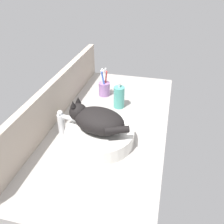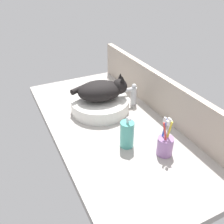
# 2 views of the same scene
# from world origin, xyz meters

# --- Properties ---
(ground_plane) EXTENTS (1.32, 0.63, 0.04)m
(ground_plane) POSITION_xyz_m (0.00, 0.00, -0.02)
(ground_plane) COLOR #9E9993
(backsplash_panel) EXTENTS (1.32, 0.04, 0.22)m
(backsplash_panel) POSITION_xyz_m (0.00, 0.30, 0.11)
(backsplash_panel) COLOR #AD9E8E
(backsplash_panel) RESTS_ON ground_plane
(sink_basin) EXTENTS (0.34, 0.34, 0.07)m
(sink_basin) POSITION_xyz_m (-0.16, -0.00, 0.04)
(sink_basin) COLOR silver
(sink_basin) RESTS_ON ground_plane
(cat) EXTENTS (0.22, 0.31, 0.14)m
(cat) POSITION_xyz_m (-0.16, 0.01, 0.13)
(cat) COLOR black
(cat) RESTS_ON sink_basin
(faucet) EXTENTS (0.04, 0.12, 0.14)m
(faucet) POSITION_xyz_m (-0.14, 0.20, 0.07)
(faucet) COLOR silver
(faucet) RESTS_ON ground_plane
(soap_dispenser) EXTENTS (0.07, 0.07, 0.16)m
(soap_dispenser) POSITION_xyz_m (0.19, -0.02, 0.07)
(soap_dispenser) COLOR teal
(soap_dispenser) RESTS_ON ground_plane
(toothbrush_cup) EXTENTS (0.07, 0.07, 0.19)m
(toothbrush_cup) POSITION_xyz_m (0.31, 0.11, 0.05)
(toothbrush_cup) COLOR #996BA8
(toothbrush_cup) RESTS_ON ground_plane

